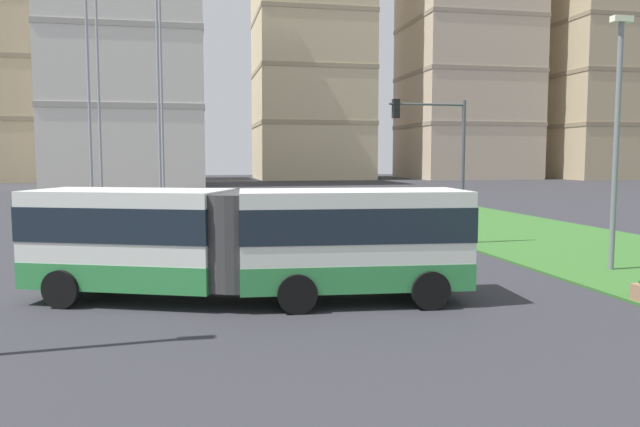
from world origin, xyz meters
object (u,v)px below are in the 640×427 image
at_px(traffic_light_far_right, 440,147).
at_px(apartment_tower_eastcentre, 466,52).
at_px(apartment_tower_westcentre, 125,2).
at_px(articulated_bus, 248,240).
at_px(apartment_tower_west, 20,36).
at_px(streetlight_median, 617,133).
at_px(apartment_tower_east, 613,26).
at_px(apartment_tower_centre, 311,21).

height_order(traffic_light_far_right, apartment_tower_eastcentre, apartment_tower_eastcentre).
bearing_deg(apartment_tower_westcentre, articulated_bus, -82.07).
height_order(apartment_tower_westcentre, apartment_tower_eastcentre, apartment_tower_westcentre).
bearing_deg(articulated_bus, traffic_light_far_right, 43.79).
xyz_separation_m(apartment_tower_west, apartment_tower_westcentre, (18.03, -18.77, 1.67)).
relative_size(streetlight_median, apartment_tower_eastcentre, 0.19).
relative_size(traffic_light_far_right, apartment_tower_east, 0.12).
bearing_deg(apartment_tower_centre, apartment_tower_west, -178.89).
bearing_deg(apartment_tower_east, traffic_light_far_right, -130.33).
height_order(apartment_tower_west, apartment_tower_eastcentre, apartment_tower_west).
relative_size(apartment_tower_west, apartment_tower_eastcentre, 1.01).
relative_size(traffic_light_far_right, apartment_tower_west, 0.14).
bearing_deg(traffic_light_far_right, apartment_tower_west, 114.34).
height_order(streetlight_median, apartment_tower_east, apartment_tower_east).
distance_m(traffic_light_far_right, streetlight_median, 7.72).
height_order(apartment_tower_west, apartment_tower_east, apartment_tower_east).
bearing_deg(streetlight_median, apartment_tower_centre, 85.82).
distance_m(apartment_tower_west, apartment_tower_eastcentre, 75.08).
bearing_deg(apartment_tower_west, apartment_tower_east, -5.38).
bearing_deg(streetlight_median, articulated_bus, -171.97).
distance_m(traffic_light_far_right, apartment_tower_eastcentre, 90.86).
distance_m(apartment_tower_westcentre, apartment_tower_centre, 35.18).
relative_size(apartment_tower_centre, apartment_tower_eastcentre, 1.21).
bearing_deg(apartment_tower_westcentre, apartment_tower_west, 133.84).
bearing_deg(apartment_tower_westcentre, apartment_tower_east, 6.68).
xyz_separation_m(apartment_tower_centre, apartment_tower_east, (51.81, -10.22, -0.85)).
distance_m(articulated_bus, apartment_tower_centre, 97.07).
bearing_deg(apartment_tower_eastcentre, apartment_tower_centre, 174.97).
xyz_separation_m(streetlight_median, apartment_tower_west, (-40.48, 88.96, 18.23)).
height_order(apartment_tower_eastcentre, apartment_tower_east, apartment_tower_east).
bearing_deg(apartment_tower_centre, apartment_tower_eastcentre, -5.03).
relative_size(apartment_tower_westcentre, apartment_tower_east, 0.92).
height_order(articulated_bus, apartment_tower_centre, apartment_tower_centre).
relative_size(apartment_tower_eastcentre, apartment_tower_east, 0.85).
bearing_deg(apartment_tower_centre, apartment_tower_east, -11.16).
bearing_deg(traffic_light_far_right, articulated_bus, -136.21).
distance_m(traffic_light_far_right, apartment_tower_east, 97.97).
distance_m(articulated_bus, traffic_light_far_right, 12.82).
distance_m(streetlight_median, apartment_tower_centre, 92.95).
relative_size(articulated_bus, apartment_tower_east, 0.23).
height_order(traffic_light_far_right, apartment_tower_centre, apartment_tower_centre).
height_order(articulated_bus, apartment_tower_westcentre, apartment_tower_westcentre).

